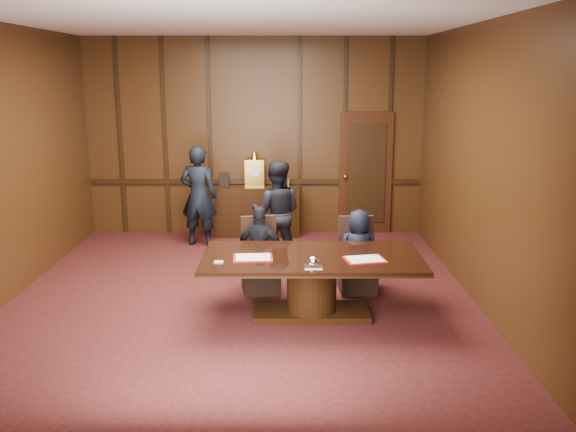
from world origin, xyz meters
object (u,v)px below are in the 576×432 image
object	(u,v)px
conference_table	(312,275)
signatory_left	(260,250)
witness_left	(199,196)
sideboard	(255,209)
witness_right	(276,213)
signatory_right	(358,252)

from	to	relation	value
conference_table	signatory_left	size ratio (longest dim) A/B	2.24
conference_table	signatory_left	bearing A→B (deg)	129.09
conference_table	witness_left	distance (m)	3.60
signatory_left	sideboard	bearing A→B (deg)	-70.58
conference_table	witness_right	bearing A→B (deg)	102.68
conference_table	signatory_right	world-z (taller)	signatory_right
witness_left	witness_right	size ratio (longest dim) A/B	1.06
conference_table	signatory_left	xyz separation A→B (m)	(-0.65, 0.80, 0.08)
signatory_right	conference_table	bearing A→B (deg)	52.26
sideboard	signatory_left	size ratio (longest dim) A/B	1.37
sideboard	witness_right	size ratio (longest dim) A/B	0.99
sideboard	conference_table	distance (m)	3.86
signatory_right	witness_right	bearing A→B (deg)	-46.92
conference_table	signatory_left	distance (m)	1.03
conference_table	signatory_right	bearing A→B (deg)	50.91
witness_left	witness_right	world-z (taller)	witness_left
signatory_left	witness_left	world-z (taller)	witness_left
sideboard	signatory_left	bearing A→B (deg)	-85.61
conference_table	witness_right	size ratio (longest dim) A/B	1.63
conference_table	witness_right	xyz separation A→B (m)	(-0.46, 2.04, 0.29)
sideboard	witness_left	distance (m)	1.18
signatory_left	witness_right	bearing A→B (deg)	-83.64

